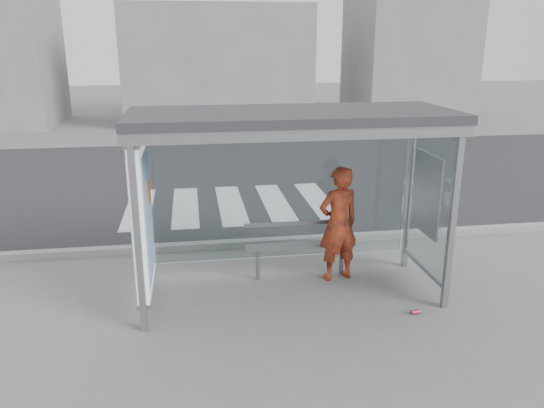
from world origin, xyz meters
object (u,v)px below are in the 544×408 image
Objects in this scene: bench at (300,245)px; soda_can at (416,312)px; bus_shelter at (264,159)px; person at (338,224)px.

bench reaches higher than soda_can.
bus_shelter is 2.53× the size of bench.
bus_shelter is 1.68m from bench.
person is 1.04× the size of bench.
bench is at bearing -29.70° from person.
bus_shelter is at bearing 3.97° from person.
soda_can is at bearing -47.99° from bench.
bus_shelter reaches higher than person.
person is at bearing 120.37° from soda_can.
bench is (-0.54, 0.16, -0.36)m from person.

